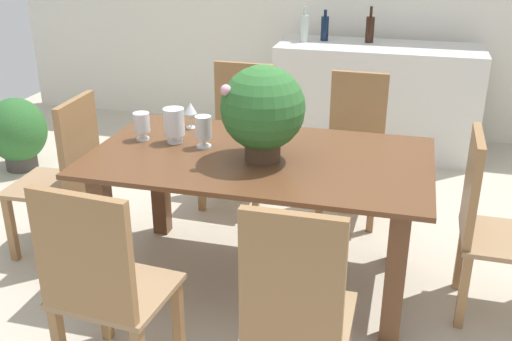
# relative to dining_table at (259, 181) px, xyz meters

# --- Properties ---
(ground_plane) EXTENTS (7.04, 7.04, 0.00)m
(ground_plane) POSITION_rel_dining_table_xyz_m (0.00, 0.18, -0.61)
(ground_plane) COLOR #BCB29E
(dining_table) EXTENTS (1.79, 1.02, 0.75)m
(dining_table) POSITION_rel_dining_table_xyz_m (0.00, 0.00, 0.00)
(dining_table) COLOR brown
(dining_table) RESTS_ON ground
(chair_foot_end) EXTENTS (0.47, 0.44, 0.96)m
(chair_foot_end) POSITION_rel_dining_table_xyz_m (1.18, 0.00, -0.08)
(chair_foot_end) COLOR olive
(chair_foot_end) RESTS_ON ground
(chair_head_end) EXTENTS (0.48, 0.45, 0.98)m
(chair_head_end) POSITION_rel_dining_table_xyz_m (-1.18, 0.00, -0.08)
(chair_head_end) COLOR olive
(chair_head_end) RESTS_ON ground
(chair_far_left) EXTENTS (0.48, 0.45, 0.98)m
(chair_far_left) POSITION_rel_dining_table_xyz_m (-0.40, 1.01, -0.07)
(chair_far_left) COLOR olive
(chair_far_left) RESTS_ON ground
(chair_far_right) EXTENTS (0.43, 0.45, 0.97)m
(chair_far_right) POSITION_rel_dining_table_xyz_m (0.41, 1.00, -0.08)
(chair_far_right) COLOR olive
(chair_far_right) RESTS_ON ground
(chair_near_left) EXTENTS (0.50, 0.46, 0.97)m
(chair_near_left) POSITION_rel_dining_table_xyz_m (-0.41, -1.00, -0.07)
(chair_near_left) COLOR olive
(chair_near_left) RESTS_ON ground
(chair_near_right) EXTENTS (0.40, 0.47, 1.01)m
(chair_near_right) POSITION_rel_dining_table_xyz_m (0.40, -1.01, -0.07)
(chair_near_right) COLOR olive
(chair_near_right) RESTS_ON ground
(flower_centerpiece) EXTENTS (0.43, 0.43, 0.49)m
(flower_centerpiece) POSITION_rel_dining_table_xyz_m (0.03, -0.05, 0.41)
(flower_centerpiece) COLOR #4C3828
(flower_centerpiece) RESTS_ON dining_table
(crystal_vase_left) EXTENTS (0.12, 0.12, 0.20)m
(crystal_vase_left) POSITION_rel_dining_table_xyz_m (-0.50, 0.07, 0.26)
(crystal_vase_left) COLOR silver
(crystal_vase_left) RESTS_ON dining_table
(crystal_vase_center_near) EXTENTS (0.09, 0.09, 0.16)m
(crystal_vase_center_near) POSITION_rel_dining_table_xyz_m (-0.70, 0.06, 0.24)
(crystal_vase_center_near) COLOR silver
(crystal_vase_center_near) RESTS_ON dining_table
(crystal_vase_right) EXTENTS (0.09, 0.09, 0.18)m
(crystal_vase_right) POSITION_rel_dining_table_xyz_m (-0.32, 0.04, 0.25)
(crystal_vase_right) COLOR silver
(crystal_vase_right) RESTS_ON dining_table
(wine_glass) EXTENTS (0.07, 0.07, 0.16)m
(wine_glass) POSITION_rel_dining_table_xyz_m (-0.50, 0.33, 0.26)
(wine_glass) COLOR silver
(wine_glass) RESTS_ON dining_table
(kitchen_counter) EXTENTS (1.71, 0.65, 0.93)m
(kitchen_counter) POSITION_rel_dining_table_xyz_m (0.46, 2.26, -0.14)
(kitchen_counter) COLOR silver
(kitchen_counter) RESTS_ON ground
(wine_bottle_tall) EXTENTS (0.07, 0.07, 0.26)m
(wine_bottle_tall) POSITION_rel_dining_table_xyz_m (-0.03, 2.36, 0.43)
(wine_bottle_tall) COLOR #0F1E38
(wine_bottle_tall) RESTS_ON kitchen_counter
(wine_bottle_amber) EXTENTS (0.07, 0.07, 0.30)m
(wine_bottle_amber) POSITION_rel_dining_table_xyz_m (-0.19, 2.26, 0.44)
(wine_bottle_amber) COLOR #B2BFB7
(wine_bottle_amber) RESTS_ON kitchen_counter
(wine_bottle_dark) EXTENTS (0.07, 0.07, 0.30)m
(wine_bottle_dark) POSITION_rel_dining_table_xyz_m (0.35, 2.38, 0.43)
(wine_bottle_dark) COLOR black
(wine_bottle_dark) RESTS_ON kitchen_counter
(potted_plant_floor) EXTENTS (0.47, 0.47, 0.59)m
(potted_plant_floor) POSITION_rel_dining_table_xyz_m (-2.30, 1.07, -0.29)
(potted_plant_floor) COLOR #423D38
(potted_plant_floor) RESTS_ON ground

